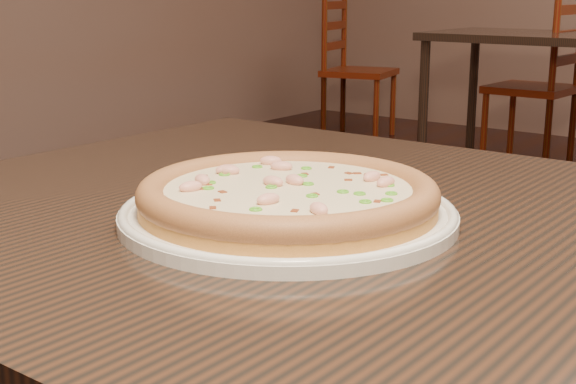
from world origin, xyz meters
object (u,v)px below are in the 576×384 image
Objects in this scene: plate at (288,213)px; pizza at (288,195)px; hero_table at (417,329)px; chair_a at (352,71)px; bg_table_left at (533,52)px; chair_b at (541,88)px.

pizza is (-0.00, 0.00, 0.02)m from plate.
chair_a is (-2.56, 3.83, -0.21)m from hero_table.
bg_table_left is at bearing 109.20° from hero_table.
chair_b is (-1.10, 3.72, -0.34)m from pizza.
bg_table_left is at bearing -81.32° from chair_b.
hero_table is at bearing -70.80° from bg_table_left.
pizza is 4.60m from chair_a.
hero_table is 3.58m from bg_table_left.
plate is 3.89m from chair_b.
hero_table is 3.64× the size of plate.
hero_table is 1.20× the size of bg_table_left.
pizza is at bearing 156.46° from plate.
bg_table_left is (-1.18, 3.38, 0.00)m from hero_table.
plate reaches higher than bg_table_left.
plate is 0.02m from pizza.
chair_b is at bearing 106.50° from plate.
chair_a is (-2.44, 3.88, -0.32)m from plate.
hero_table is at bearing -71.58° from chair_b.
plate is 4.60m from chair_a.
plate is 0.33× the size of bg_table_left.
plate is at bearing -157.38° from hero_table.
chair_b reaches higher than hero_table.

